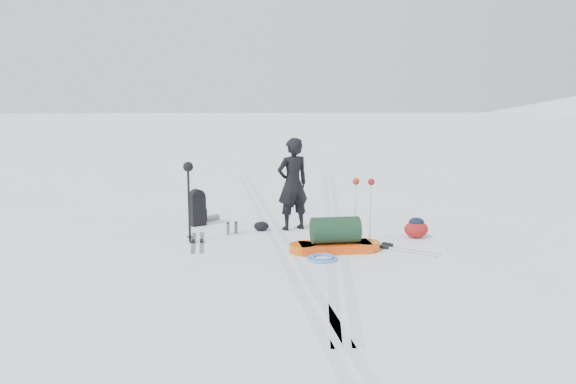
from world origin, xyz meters
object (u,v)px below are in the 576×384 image
object	(u,v)px
expedition_rucksack	(199,208)
ski_poles_black	(188,177)
pulk_sled	(335,238)
skier	(293,184)

from	to	relation	value
expedition_rucksack	ski_poles_black	bearing A→B (deg)	-120.47
expedition_rucksack	ski_poles_black	size ratio (longest dim) A/B	0.52
expedition_rucksack	pulk_sled	bearing A→B (deg)	-70.74
skier	expedition_rucksack	bearing A→B (deg)	-39.18
expedition_rucksack	skier	bearing A→B (deg)	-44.40
pulk_sled	expedition_rucksack	size ratio (longest dim) A/B	2.06
pulk_sled	expedition_rucksack	distance (m)	3.53
ski_poles_black	pulk_sled	bearing A→B (deg)	0.05
skier	pulk_sled	size ratio (longest dim) A/B	1.15
skier	ski_poles_black	distance (m)	2.29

